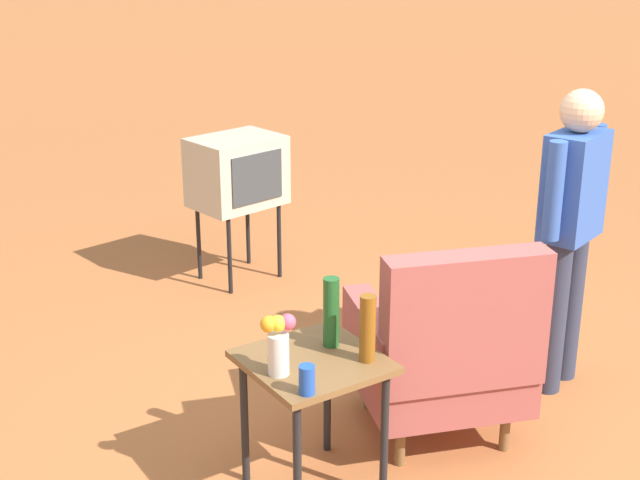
{
  "coord_description": "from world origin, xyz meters",
  "views": [
    {
      "loc": [
        2.4,
        2.82,
        2.45
      ],
      "look_at": [
        -0.31,
        -1.29,
        0.65
      ],
      "focal_mm": 49.96,
      "sensor_mm": 36.0,
      "label": 1
    }
  ],
  "objects_px": {
    "tv_on_stand": "(237,172)",
    "bottle_wine_green": "(331,312)",
    "side_table": "(313,379)",
    "bottle_tall_amber": "(368,328)",
    "flower_vase": "(278,342)",
    "soda_can_blue": "(307,380)",
    "person_standing": "(570,223)",
    "armchair": "(445,348)"
  },
  "relations": [
    {
      "from": "bottle_wine_green",
      "to": "flower_vase",
      "type": "xyz_separation_m",
      "value": [
        0.33,
        0.1,
        -0.01
      ]
    },
    {
      "from": "person_standing",
      "to": "bottle_wine_green",
      "type": "height_order",
      "value": "person_standing"
    },
    {
      "from": "bottle_tall_amber",
      "to": "flower_vase",
      "type": "height_order",
      "value": "bottle_tall_amber"
    },
    {
      "from": "side_table",
      "to": "tv_on_stand",
      "type": "distance_m",
      "value": 2.57
    },
    {
      "from": "armchair",
      "to": "soda_can_blue",
      "type": "distance_m",
      "value": 0.98
    },
    {
      "from": "bottle_wine_green",
      "to": "bottle_tall_amber",
      "type": "distance_m",
      "value": 0.21
    },
    {
      "from": "person_standing",
      "to": "flower_vase",
      "type": "bearing_deg",
      "value": 3.48
    },
    {
      "from": "flower_vase",
      "to": "bottle_wine_green",
      "type": "bearing_deg",
      "value": -163.54
    },
    {
      "from": "bottle_tall_amber",
      "to": "flower_vase",
      "type": "bearing_deg",
      "value": -15.79
    },
    {
      "from": "side_table",
      "to": "soda_can_blue",
      "type": "xyz_separation_m",
      "value": [
        0.18,
        0.23,
        0.16
      ]
    },
    {
      "from": "tv_on_stand",
      "to": "bottle_wine_green",
      "type": "bearing_deg",
      "value": 71.28
    },
    {
      "from": "side_table",
      "to": "bottle_tall_amber",
      "type": "distance_m",
      "value": 0.34
    },
    {
      "from": "tv_on_stand",
      "to": "bottle_tall_amber",
      "type": "distance_m",
      "value": 2.63
    },
    {
      "from": "tv_on_stand",
      "to": "flower_vase",
      "type": "height_order",
      "value": "tv_on_stand"
    },
    {
      "from": "side_table",
      "to": "soda_can_blue",
      "type": "distance_m",
      "value": 0.34
    },
    {
      "from": "armchair",
      "to": "person_standing",
      "type": "distance_m",
      "value": 1.01
    },
    {
      "from": "bottle_wine_green",
      "to": "person_standing",
      "type": "bearing_deg",
      "value": -179.41
    },
    {
      "from": "soda_can_blue",
      "to": "flower_vase",
      "type": "distance_m",
      "value": 0.22
    },
    {
      "from": "armchair",
      "to": "flower_vase",
      "type": "relative_size",
      "value": 4.0
    },
    {
      "from": "side_table",
      "to": "flower_vase",
      "type": "xyz_separation_m",
      "value": [
        0.19,
        0.03,
        0.25
      ]
    },
    {
      "from": "person_standing",
      "to": "armchair",
      "type": "bearing_deg",
      "value": 5.32
    },
    {
      "from": "soda_can_blue",
      "to": "bottle_tall_amber",
      "type": "distance_m",
      "value": 0.39
    },
    {
      "from": "armchair",
      "to": "bottle_wine_green",
      "type": "distance_m",
      "value": 0.69
    },
    {
      "from": "bottle_wine_green",
      "to": "bottle_tall_amber",
      "type": "xyz_separation_m",
      "value": [
        -0.05,
        0.2,
        -0.01
      ]
    },
    {
      "from": "bottle_wine_green",
      "to": "soda_can_blue",
      "type": "bearing_deg",
      "value": 43.23
    },
    {
      "from": "side_table",
      "to": "bottle_wine_green",
      "type": "distance_m",
      "value": 0.3
    },
    {
      "from": "person_standing",
      "to": "flower_vase",
      "type": "xyz_separation_m",
      "value": [
        1.85,
        0.11,
        -0.13
      ]
    },
    {
      "from": "soda_can_blue",
      "to": "person_standing",
      "type": "bearing_deg",
      "value": -170.3
    },
    {
      "from": "side_table",
      "to": "tv_on_stand",
      "type": "height_order",
      "value": "tv_on_stand"
    },
    {
      "from": "side_table",
      "to": "bottle_tall_amber",
      "type": "xyz_separation_m",
      "value": [
        -0.18,
        0.14,
        0.25
      ]
    },
    {
      "from": "tv_on_stand",
      "to": "bottle_wine_green",
      "type": "distance_m",
      "value": 2.45
    },
    {
      "from": "tv_on_stand",
      "to": "bottle_wine_green",
      "type": "xyz_separation_m",
      "value": [
        0.79,
        2.32,
        0.03
      ]
    },
    {
      "from": "person_standing",
      "to": "soda_can_blue",
      "type": "xyz_separation_m",
      "value": [
        1.84,
        0.31,
        -0.22
      ]
    },
    {
      "from": "side_table",
      "to": "flower_vase",
      "type": "height_order",
      "value": "flower_vase"
    },
    {
      "from": "person_standing",
      "to": "soda_can_blue",
      "type": "relative_size",
      "value": 13.44
    },
    {
      "from": "tv_on_stand",
      "to": "flower_vase",
      "type": "bearing_deg",
      "value": 65.27
    },
    {
      "from": "tv_on_stand",
      "to": "bottle_tall_amber",
      "type": "xyz_separation_m",
      "value": [
        0.74,
        2.52,
        0.02
      ]
    },
    {
      "from": "bottle_wine_green",
      "to": "soda_can_blue",
      "type": "distance_m",
      "value": 0.45
    },
    {
      "from": "soda_can_blue",
      "to": "bottle_tall_amber",
      "type": "xyz_separation_m",
      "value": [
        -0.37,
        -0.1,
        0.09
      ]
    },
    {
      "from": "tv_on_stand",
      "to": "person_standing",
      "type": "bearing_deg",
      "value": 107.6
    },
    {
      "from": "bottle_tall_amber",
      "to": "tv_on_stand",
      "type": "bearing_deg",
      "value": -106.3
    },
    {
      "from": "soda_can_blue",
      "to": "bottle_tall_amber",
      "type": "height_order",
      "value": "bottle_tall_amber"
    }
  ]
}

